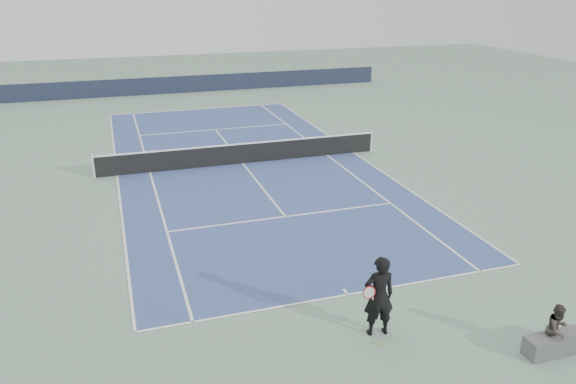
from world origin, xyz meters
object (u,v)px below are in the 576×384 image
object	(u,v)px
tennis_net	(242,153)
tennis_ball	(378,344)
spectator_bench	(556,336)
tennis_player	(379,296)

from	to	relation	value
tennis_net	tennis_ball	bearing A→B (deg)	-90.87
tennis_ball	spectator_bench	xyz separation A→B (m)	(3.61, -1.46, 0.40)
tennis_ball	spectator_bench	bearing A→B (deg)	-22.00
spectator_bench	tennis_player	bearing A→B (deg)	151.18
tennis_ball	spectator_bench	world-z (taller)	spectator_bench
spectator_bench	tennis_ball	bearing A→B (deg)	158.00
spectator_bench	tennis_net	bearing A→B (deg)	102.32
tennis_player	spectator_bench	xyz separation A→B (m)	(3.43, -1.89, -0.58)
tennis_net	spectator_bench	xyz separation A→B (m)	(3.40, -15.54, -0.07)
tennis_player	tennis_ball	bearing A→B (deg)	-112.09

